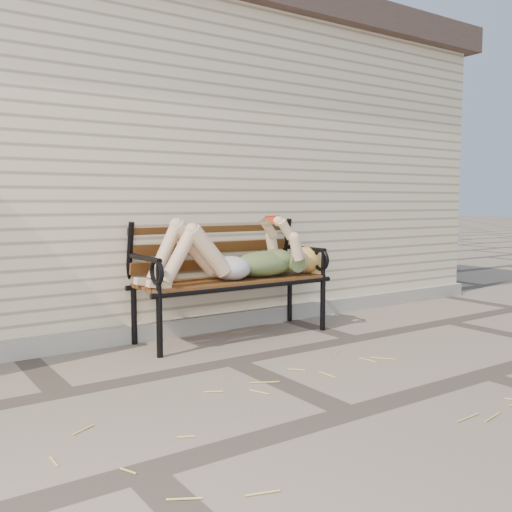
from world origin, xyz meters
TOP-DOWN VIEW (x-y plane):
  - ground at (0.00, 0.00)m, footprint 80.00×80.00m
  - house_wall at (0.00, 3.00)m, footprint 8.00×4.00m
  - house_roof at (0.00, 3.00)m, footprint 8.30×4.30m
  - foundation_strip at (0.00, 0.97)m, footprint 8.00×0.10m
  - garden_bench at (0.42, 0.78)m, footprint 1.85×0.74m
  - reading_woman at (0.44, 0.63)m, footprint 1.75×0.40m
  - straw_scatter at (-0.43, -0.90)m, footprint 2.90×1.68m

SIDE VIEW (x-z plane):
  - ground at x=0.00m, z-range 0.00..0.00m
  - straw_scatter at x=-0.43m, z-range 0.00..0.01m
  - foundation_strip at x=0.00m, z-range 0.00..0.15m
  - garden_bench at x=0.42m, z-range 0.07..1.27m
  - reading_woman at x=0.44m, z-range 0.44..0.99m
  - house_wall at x=0.00m, z-range 0.00..3.00m
  - house_roof at x=0.00m, z-range 3.00..3.30m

